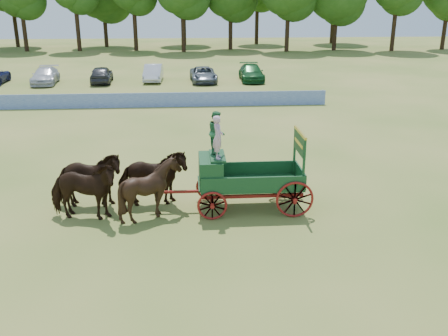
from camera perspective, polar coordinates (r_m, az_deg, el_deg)
ground at (r=19.67m, az=-9.06°, el=-4.17°), size 160.00×160.00×0.00m
horse_lead_left at (r=18.49m, az=-15.83°, el=-2.54°), size 2.77×1.59×2.21m
horse_lead_right at (r=19.50m, az=-15.24°, el=-1.35°), size 2.66×1.29×2.21m
horse_wheel_left at (r=18.15m, az=-8.39°, el=-2.39°), size 2.33×2.15×2.21m
horse_wheel_right at (r=19.18m, az=-8.19°, el=-1.20°), size 2.72×1.43×2.21m
farm_dray at (r=18.52m, az=0.80°, el=0.04°), size 6.00×2.00×3.72m
sponsor_banner at (r=36.83m, az=-8.58°, el=7.69°), size 26.00×0.08×1.05m
parked_cars at (r=48.87m, az=-15.11°, el=10.29°), size 35.89×6.99×1.56m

